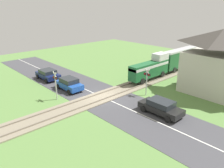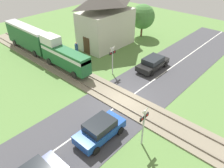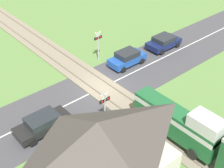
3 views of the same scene
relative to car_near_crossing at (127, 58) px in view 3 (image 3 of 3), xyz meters
name	(u,v)px [view 3 (image 3 of 3)]	position (x,y,z in m)	size (l,w,h in m)	color
ground_plane	(101,88)	(4.41, 1.44, -0.77)	(60.00, 60.00, 0.00)	#5B8442
road_surface	(101,88)	(4.41, 1.44, -0.76)	(48.00, 6.40, 0.02)	#424247
track_bed	(101,87)	(4.41, 1.44, -0.70)	(2.80, 48.00, 0.24)	gray
car_near_crossing	(127,58)	(0.00, 0.00, 0.00)	(3.80, 1.86, 1.47)	#1E4CA8
car_far_side	(43,123)	(11.04, 2.88, -0.04)	(4.15, 1.91, 1.38)	black
car_behind_queue	(164,42)	(-5.31, 0.00, -0.05)	(3.80, 2.06, 1.36)	#141E4C
crossing_signal_west_approach	(98,42)	(1.53, -2.55, 1.23)	(0.90, 0.18, 3.12)	#B7B7B7
crossing_signal_east_approach	(105,105)	(7.28, 5.43, 1.23)	(0.90, 0.18, 3.12)	#B7B7B7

